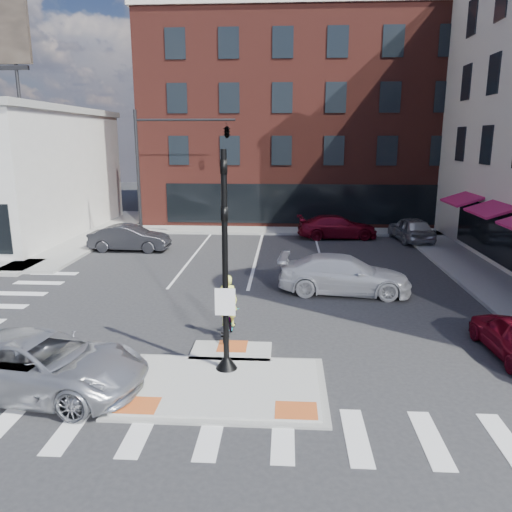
# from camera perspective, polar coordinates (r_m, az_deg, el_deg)

# --- Properties ---
(ground) EXTENTS (120.00, 120.00, 0.00)m
(ground) POSITION_cam_1_polar(r_m,az_deg,el_deg) (13.96, -3.57, -13.82)
(ground) COLOR #28282B
(ground) RESTS_ON ground
(refuge_island) EXTENTS (5.40, 4.65, 0.13)m
(refuge_island) POSITION_cam_1_polar(r_m,az_deg,el_deg) (13.71, -3.71, -14.13)
(refuge_island) COLOR gray
(refuge_island) RESTS_ON ground
(sidewalk_e) EXTENTS (3.00, 24.00, 0.15)m
(sidewalk_e) POSITION_cam_1_polar(r_m,az_deg,el_deg) (24.95, 25.05, -2.54)
(sidewalk_e) COLOR gray
(sidewalk_e) RESTS_ON ground
(sidewalk_n) EXTENTS (26.00, 3.00, 0.15)m
(sidewalk_n) POSITION_cam_1_polar(r_m,az_deg,el_deg) (34.92, 5.78, 2.92)
(sidewalk_n) COLOR gray
(sidewalk_n) RESTS_ON ground
(building_n) EXTENTS (24.40, 18.40, 15.50)m
(building_n) POSITION_cam_1_polar(r_m,az_deg,el_deg) (44.35, 5.53, 15.16)
(building_n) COLOR #56211B
(building_n) RESTS_ON ground
(building_far_left) EXTENTS (10.00, 12.00, 10.00)m
(building_far_left) POSITION_cam_1_polar(r_m,az_deg,el_deg) (64.58, -1.47, 12.16)
(building_far_left) COLOR slate
(building_far_left) RESTS_ON ground
(building_far_right) EXTENTS (12.00, 12.00, 12.00)m
(building_far_right) POSITION_cam_1_polar(r_m,az_deg,el_deg) (66.73, 10.16, 12.86)
(building_far_right) COLOR brown
(building_far_right) RESTS_ON ground
(signal_pole) EXTENTS (0.60, 0.60, 5.98)m
(signal_pole) POSITION_cam_1_polar(r_m,az_deg,el_deg) (13.43, -3.51, -4.07)
(signal_pole) COLOR black
(signal_pole) RESTS_ON refuge_island
(mast_arm_signal) EXTENTS (6.10, 2.24, 8.00)m
(mast_arm_signal) POSITION_cam_1_polar(r_m,az_deg,el_deg) (30.74, -6.13, 12.99)
(mast_arm_signal) COLOR black
(mast_arm_signal) RESTS_ON ground
(silver_suv) EXTENTS (5.78, 3.20, 1.53)m
(silver_suv) POSITION_cam_1_polar(r_m,az_deg,el_deg) (14.09, -23.55, -11.28)
(silver_suv) COLOR #BABCC2
(silver_suv) RESTS_ON ground
(white_pickup) EXTENTS (5.66, 2.72, 1.59)m
(white_pickup) POSITION_cam_1_polar(r_m,az_deg,el_deg) (21.21, 10.04, -2.09)
(white_pickup) COLOR silver
(white_pickup) RESTS_ON ground
(bg_car_dark) EXTENTS (4.56, 1.67, 1.49)m
(bg_car_dark) POSITION_cam_1_polar(r_m,az_deg,el_deg) (29.63, -14.24, 2.01)
(bg_car_dark) COLOR #242428
(bg_car_dark) RESTS_ON ground
(bg_car_silver) EXTENTS (2.34, 4.74, 1.55)m
(bg_car_silver) POSITION_cam_1_polar(r_m,az_deg,el_deg) (32.90, 17.29, 2.97)
(bg_car_silver) COLOR #ABAEB2
(bg_car_silver) RESTS_ON ground
(bg_car_red) EXTENTS (5.26, 2.51, 1.48)m
(bg_car_red) POSITION_cam_1_polar(r_m,az_deg,el_deg) (32.78, 9.26, 3.31)
(bg_car_red) COLOR maroon
(bg_car_red) RESTS_ON ground
(cyclist) EXTENTS (0.69, 1.73, 2.15)m
(cyclist) POSITION_cam_1_polar(r_m,az_deg,el_deg) (16.25, -3.23, -7.01)
(cyclist) COLOR #3F3F44
(cyclist) RESTS_ON ground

